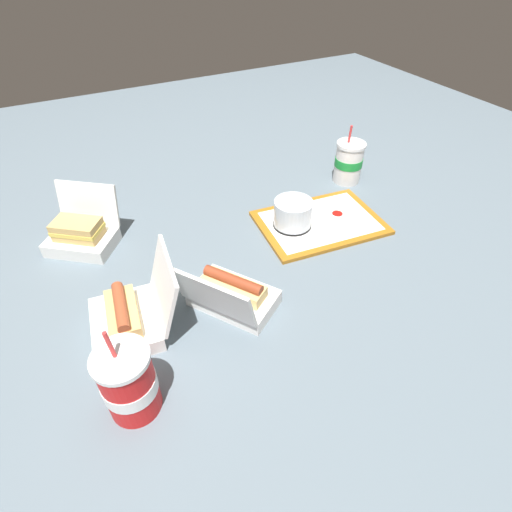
# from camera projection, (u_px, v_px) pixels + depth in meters

# --- Properties ---
(ground_plane) EXTENTS (3.20, 3.20, 0.00)m
(ground_plane) POSITION_uv_depth(u_px,v_px,m) (261.00, 258.00, 1.12)
(ground_plane) COLOR slate
(food_tray) EXTENTS (0.40, 0.30, 0.01)m
(food_tray) POSITION_uv_depth(u_px,v_px,m) (320.00, 223.00, 1.23)
(food_tray) COLOR #A56619
(food_tray) RESTS_ON ground_plane
(cake_container) EXTENTS (0.12, 0.12, 0.08)m
(cake_container) POSITION_uv_depth(u_px,v_px,m) (293.00, 214.00, 1.19)
(cake_container) COLOR black
(cake_container) RESTS_ON food_tray
(ketchup_cup) EXTENTS (0.04, 0.04, 0.02)m
(ketchup_cup) POSITION_uv_depth(u_px,v_px,m) (337.00, 216.00, 1.22)
(ketchup_cup) COLOR white
(ketchup_cup) RESTS_ON food_tray
(napkin_stack) EXTENTS (0.11, 0.11, 0.00)m
(napkin_stack) POSITION_uv_depth(u_px,v_px,m) (335.00, 208.00, 1.28)
(napkin_stack) COLOR white
(napkin_stack) RESTS_ON food_tray
(plastic_fork) EXTENTS (0.11, 0.05, 0.00)m
(plastic_fork) POSITION_uv_depth(u_px,v_px,m) (358.00, 228.00, 1.19)
(plastic_fork) COLOR white
(plastic_fork) RESTS_ON food_tray
(clamshell_hotdog_corner) EXTENTS (0.25, 0.26, 0.16)m
(clamshell_hotdog_corner) POSITION_uv_depth(u_px,v_px,m) (231.00, 295.00, 0.95)
(clamshell_hotdog_corner) COLOR white
(clamshell_hotdog_corner) RESTS_ON ground_plane
(clamshell_sandwich_back) EXTENTS (0.24, 0.23, 0.16)m
(clamshell_sandwich_back) POSITION_uv_depth(u_px,v_px,m) (81.00, 234.00, 1.13)
(clamshell_sandwich_back) COLOR white
(clamshell_sandwich_back) RESTS_ON ground_plane
(clamshell_hotdog_center) EXTENTS (0.22, 0.21, 0.18)m
(clamshell_hotdog_center) POSITION_uv_depth(u_px,v_px,m) (130.00, 316.00, 0.90)
(clamshell_hotdog_center) COLOR white
(clamshell_hotdog_center) RESTS_ON ground_plane
(soda_cup_left) EXTENTS (0.10, 0.10, 0.22)m
(soda_cup_left) POSITION_uv_depth(u_px,v_px,m) (129.00, 383.00, 0.73)
(soda_cup_left) COLOR red
(soda_cup_left) RESTS_ON ground_plane
(soda_cup_right) EXTENTS (0.10, 0.10, 0.20)m
(soda_cup_right) POSITION_uv_depth(u_px,v_px,m) (349.00, 162.00, 1.39)
(soda_cup_right) COLOR white
(soda_cup_right) RESTS_ON ground_plane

